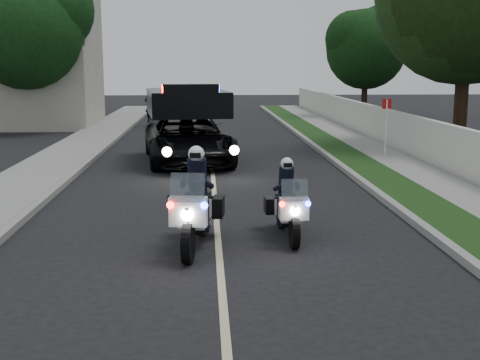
% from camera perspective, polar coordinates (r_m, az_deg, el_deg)
% --- Properties ---
extents(ground, '(120.00, 120.00, 0.00)m').
position_cam_1_polar(ground, '(8.91, -1.53, -11.24)').
color(ground, black).
rests_on(ground, ground).
extents(curb_right, '(0.20, 60.00, 0.15)m').
position_cam_1_polar(curb_right, '(19.06, 9.99, 0.55)').
color(curb_right, gray).
rests_on(curb_right, ground).
extents(grass_verge, '(1.20, 60.00, 0.16)m').
position_cam_1_polar(grass_verge, '(19.23, 12.02, 0.57)').
color(grass_verge, '#193814').
rests_on(grass_verge, ground).
extents(sidewalk_right, '(1.40, 60.00, 0.16)m').
position_cam_1_polar(sidewalk_right, '(19.61, 15.69, 0.60)').
color(sidewalk_right, gray).
rests_on(sidewalk_right, ground).
extents(property_wall, '(0.22, 60.00, 1.50)m').
position_cam_1_polar(property_wall, '(19.85, 18.52, 2.53)').
color(property_wall, beige).
rests_on(property_wall, ground).
extents(curb_left, '(0.20, 60.00, 0.15)m').
position_cam_1_polar(curb_left, '(18.96, -14.93, 0.30)').
color(curb_left, gray).
rests_on(curb_left, ground).
extents(sidewalk_left, '(2.00, 60.00, 0.16)m').
position_cam_1_polar(sidewalk_left, '(19.21, -18.14, 0.27)').
color(sidewalk_left, gray).
rests_on(sidewalk_left, ground).
extents(building_far, '(8.00, 6.00, 7.00)m').
position_cam_1_polar(building_far, '(35.64, -19.42, 10.17)').
color(building_far, '#A8A396').
rests_on(building_far, ground).
extents(lane_marking, '(0.12, 50.00, 0.01)m').
position_cam_1_polar(lane_marking, '(18.57, -2.44, 0.22)').
color(lane_marking, '#BFB78C').
rests_on(lane_marking, ground).
extents(police_moto_left, '(1.04, 2.25, 1.85)m').
position_cam_1_polar(police_moto_left, '(11.60, -3.95, -6.07)').
color(police_moto_left, silver).
rests_on(police_moto_left, ground).
extents(police_moto_right, '(0.70, 1.83, 1.54)m').
position_cam_1_polar(police_moto_right, '(12.28, 4.25, -5.14)').
color(police_moto_right, silver).
rests_on(police_moto_right, ground).
extents(police_suv, '(3.41, 6.14, 2.84)m').
position_cam_1_polar(police_suv, '(21.51, -4.66, 1.59)').
color(police_suv, black).
rests_on(police_suv, ground).
extents(bicycle, '(0.69, 1.65, 0.84)m').
position_cam_1_polar(bicycle, '(34.26, -7.96, 4.80)').
color(bicycle, black).
rests_on(bicycle, ground).
extents(cyclist, '(0.69, 0.49, 1.80)m').
position_cam_1_polar(cyclist, '(34.26, -7.96, 4.80)').
color(cyclist, black).
rests_on(cyclist, ground).
extents(sign_post, '(0.40, 0.40, 2.17)m').
position_cam_1_polar(sign_post, '(22.58, 12.86, 1.78)').
color(sign_post, '#B0230C').
rests_on(sign_post, ground).
extents(tree_right_c, '(8.51, 8.51, 11.72)m').
position_cam_1_polar(tree_right_c, '(26.52, 19.18, 2.71)').
color(tree_right_c, black).
rests_on(tree_right_c, ground).
extents(tree_right_d, '(9.07, 9.07, 11.40)m').
position_cam_1_polar(tree_right_d, '(26.63, 18.83, 2.76)').
color(tree_right_d, '#1E4115').
rests_on(tree_right_d, ground).
extents(tree_right_e, '(5.71, 5.71, 8.05)m').
position_cam_1_polar(tree_right_e, '(39.98, 11.04, 5.50)').
color(tree_right_e, '#103310').
rests_on(tree_right_e, ground).
extents(tree_left_near, '(5.74, 5.74, 9.43)m').
position_cam_1_polar(tree_left_near, '(32.79, -18.22, 4.13)').
color(tree_left_near, '#143D14').
rests_on(tree_left_near, ground).
extents(tree_left_far, '(5.39, 5.39, 8.55)m').
position_cam_1_polar(tree_left_far, '(41.19, -16.68, 5.40)').
color(tree_left_far, '#163210').
rests_on(tree_left_far, ground).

